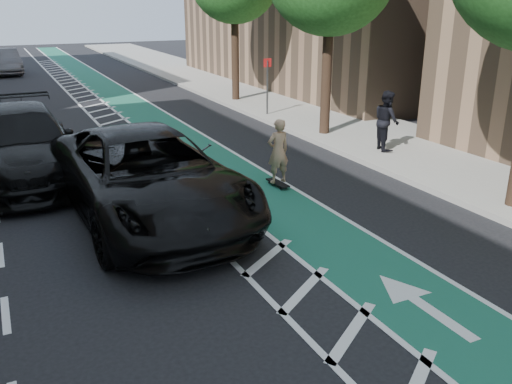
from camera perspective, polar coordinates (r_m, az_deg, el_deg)
ground at (r=10.13m, az=-6.43°, el=-8.52°), size 120.00×120.00×0.00m
bike_lane at (r=19.96m, az=-8.07°, el=5.59°), size 2.00×90.00×0.01m
buffer_strip at (r=19.57m, az=-12.25°, el=5.06°), size 1.40×90.00×0.01m
sidewalk_right at (r=22.72m, az=7.81°, el=7.48°), size 5.00×90.00×0.15m
curb_right at (r=21.48m, az=2.30°, el=6.96°), size 0.12×90.00×0.16m
sign_post at (r=23.25m, az=1.20°, el=11.12°), size 0.35×0.08×2.47m
skateboard at (r=14.61m, az=2.30°, el=0.96°), size 0.30×0.88×0.12m
skateboarder at (r=14.35m, az=2.34°, el=4.31°), size 0.65×0.45×1.73m
suv_near at (r=12.47m, az=-11.38°, el=1.67°), size 3.69×7.35×2.00m
suv_far at (r=16.42m, az=-23.61°, el=4.65°), size 2.81×6.81×1.97m
car_grey at (r=41.45m, az=-24.93°, el=12.34°), size 2.09×5.17×1.67m
pedestrian at (r=18.00m, az=13.58°, el=7.33°), size 0.95×1.09×1.92m
barrel_a at (r=17.99m, az=-25.00°, el=3.94°), size 0.73×0.73×1.00m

